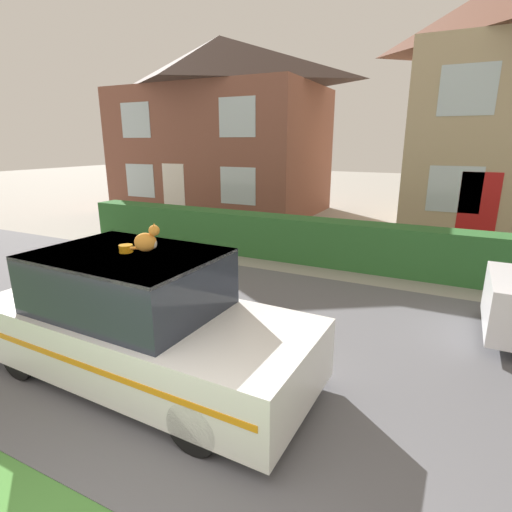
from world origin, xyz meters
TOP-DOWN VIEW (x-y plane):
  - road_strip at (0.00, 3.86)m, footprint 28.00×6.31m
  - garden_hedge at (-1.36, 8.12)m, footprint 13.18×0.72m
  - police_car at (-1.41, 2.38)m, footprint 4.39×1.87m
  - cat at (-1.10, 2.28)m, footprint 0.36×0.28m
  - house_left at (-7.23, 14.02)m, footprint 8.53×5.56m

SIDE VIEW (x-z plane):
  - road_strip at x=0.00m, z-range 0.00..0.01m
  - garden_hedge at x=-1.36m, z-range 0.00..1.09m
  - police_car at x=-1.41m, z-range -0.09..1.60m
  - cat at x=-1.10m, z-range 1.68..1.99m
  - house_left at x=-7.23m, z-range 0.07..7.02m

